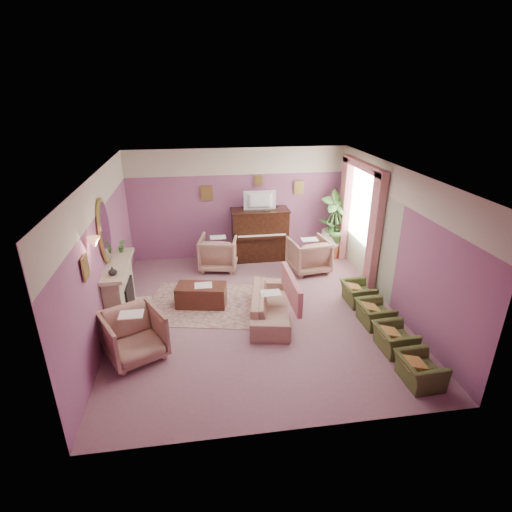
{
  "coord_description": "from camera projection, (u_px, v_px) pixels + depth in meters",
  "views": [
    {
      "loc": [
        -1.01,
        -6.82,
        4.18
      ],
      "look_at": [
        0.06,
        0.4,
        1.05
      ],
      "focal_mm": 28.0,
      "sensor_mm": 36.0,
      "label": 1
    }
  ],
  "objects": [
    {
      "name": "sofa",
      "position": [
        271.0,
        300.0,
        7.69
      ],
      "size": [
        0.62,
        1.85,
        0.75
      ],
      "primitive_type": "imported",
      "color": "tan",
      "rests_on": "floor"
    },
    {
      "name": "palm_plant",
      "position": [
        335.0,
        219.0,
        10.15
      ],
      "size": [
        0.76,
        0.76,
        1.44
      ],
      "primitive_type": "imported",
      "color": "#437834",
      "rests_on": "palm_pot"
    },
    {
      "name": "mirror_glass",
      "position": [
        106.0,
        231.0,
        7.1
      ],
      "size": [
        0.01,
        0.6,
        1.06
      ],
      "primitive_type": "ellipsoid",
      "color": "silver",
      "rests_on": "wall_left"
    },
    {
      "name": "olive_chair_a",
      "position": [
        420.0,
        366.0,
        6.0
      ],
      "size": [
        0.47,
        0.67,
        0.58
      ],
      "primitive_type": "imported",
      "color": "#4A5827",
      "rests_on": "floor"
    },
    {
      "name": "mantel_vase",
      "position": [
        112.0,
        271.0,
        6.88
      ],
      "size": [
        0.16,
        0.16,
        0.16
      ],
      "primitive_type": "imported",
      "color": "beige",
      "rests_on": "mantel_shelf"
    },
    {
      "name": "area_rug",
      "position": [
        210.0,
        304.0,
        8.27
      ],
      "size": [
        2.81,
        2.27,
        0.01
      ],
      "primitive_type": "cube",
      "rotation": [
        0.0,
        0.0,
        -0.2
      ],
      "color": "#A37C71",
      "rests_on": "floor"
    },
    {
      "name": "hearth",
      "position": [
        134.0,
        316.0,
        7.84
      ],
      "size": [
        0.55,
        1.5,
        0.02
      ],
      "primitive_type": "cube",
      "color": "#BBAD8B",
      "rests_on": "floor"
    },
    {
      "name": "floral_armchair_left",
      "position": [
        219.0,
        251.0,
        9.75
      ],
      "size": [
        0.88,
        0.88,
        0.91
      ],
      "primitive_type": "imported",
      "color": "tan",
      "rests_on": "floor"
    },
    {
      "name": "piano",
      "position": [
        260.0,
        235.0,
        10.23
      ],
      "size": [
        1.4,
        0.6,
        1.3
      ],
      "primitive_type": "cube",
      "color": "black",
      "rests_on": "floor"
    },
    {
      "name": "fire_ember",
      "position": [
        130.0,
        307.0,
        7.75
      ],
      "size": [
        0.06,
        0.54,
        0.1
      ],
      "primitive_type": "cube",
      "color": "#F33E1F",
      "rests_on": "floor"
    },
    {
      "name": "piano_keyshelf",
      "position": [
        262.0,
        237.0,
        9.89
      ],
      "size": [
        1.3,
        0.12,
        0.06
      ],
      "primitive_type": "cube",
      "color": "black",
      "rests_on": "piano"
    },
    {
      "name": "picture_rail_band",
      "position": [
        238.0,
        161.0,
        9.73
      ],
      "size": [
        5.5,
        0.01,
        0.65
      ],
      "primitive_type": "cube",
      "color": "beige",
      "rests_on": "wall_back"
    },
    {
      "name": "sofa_throw",
      "position": [
        291.0,
        288.0,
        7.65
      ],
      "size": [
        0.09,
        1.4,
        0.51
      ],
      "primitive_type": "cube",
      "color": "#B7676B",
      "rests_on": "sofa"
    },
    {
      "name": "curtain_right",
      "position": [
        344.0,
        209.0,
        10.07
      ],
      "size": [
        0.16,
        0.34,
        2.6
      ],
      "primitive_type": "cube",
      "color": "#B7676B",
      "rests_on": "floor"
    },
    {
      "name": "wall_right",
      "position": [
        395.0,
        240.0,
        7.8
      ],
      "size": [
        0.02,
        6.0,
        2.8
      ],
      "primitive_type": "cube",
      "color": "#774E78",
      "rests_on": "floor"
    },
    {
      "name": "olive_chair_c",
      "position": [
        375.0,
        310.0,
        7.49
      ],
      "size": [
        0.47,
        0.67,
        0.58
      ],
      "primitive_type": "imported",
      "color": "#4A5827",
      "rests_on": "floor"
    },
    {
      "name": "mirror_frame",
      "position": [
        104.0,
        231.0,
        7.09
      ],
      "size": [
        0.04,
        0.72,
        1.2
      ],
      "primitive_type": "ellipsoid",
      "color": "#AB9A48",
      "rests_on": "wall_left"
    },
    {
      "name": "curtain_left",
      "position": [
        374.0,
        234.0,
        8.4
      ],
      "size": [
        0.16,
        0.34,
        2.6
      ],
      "primitive_type": "cube",
      "color": "#B7676B",
      "rests_on": "floor"
    },
    {
      "name": "mantel_shelf",
      "position": [
        118.0,
        265.0,
        7.38
      ],
      "size": [
        0.4,
        1.55,
        0.07
      ],
      "primitive_type": "cube",
      "color": "#BBAD8B",
      "rests_on": "fireplace_surround"
    },
    {
      "name": "sconce_shade",
      "position": [
        94.0,
        242.0,
        6.08
      ],
      "size": [
        0.2,
        0.2,
        0.16
      ],
      "primitive_type": "cone",
      "color": "#FD9E6F",
      "rests_on": "wall_left"
    },
    {
      "name": "pelmet",
      "position": [
        364.0,
        166.0,
        8.74
      ],
      "size": [
        0.16,
        2.2,
        0.16
      ],
      "primitive_type": "cube",
      "color": "#B7676B",
      "rests_on": "wall_right"
    },
    {
      "name": "print_back_mid",
      "position": [
        258.0,
        180.0,
        9.96
      ],
      "size": [
        0.22,
        0.03,
        0.26
      ],
      "primitive_type": "cube",
      "color": "#AB9A48",
      "rests_on": "wall_back"
    },
    {
      "name": "table_paper",
      "position": [
        203.0,
        285.0,
        8.08
      ],
      "size": [
        0.35,
        0.28,
        0.01
      ],
      "primitive_type": "cube",
      "color": "white",
      "rests_on": "coffee_table"
    },
    {
      "name": "floral_armchair_front",
      "position": [
        134.0,
        333.0,
        6.51
      ],
      "size": [
        0.88,
        0.88,
        0.91
      ],
      "primitive_type": "imported",
      "color": "tan",
      "rests_on": "floor"
    },
    {
      "name": "side_plant_big",
      "position": [
        332.0,
        224.0,
        10.32
      ],
      "size": [
        0.3,
        0.3,
        0.34
      ],
      "primitive_type": "imported",
      "color": "#437834",
      "rests_on": "side_table"
    },
    {
      "name": "ceiling",
      "position": [
        256.0,
        172.0,
        6.88
      ],
      "size": [
        5.5,
        6.0,
        0.01
      ],
      "primitive_type": "cube",
      "color": "silver",
      "rests_on": "wall_back"
    },
    {
      "name": "fireplace_inset",
      "position": [
        127.0,
        299.0,
        7.67
      ],
      "size": [
        0.18,
        0.72,
        0.68
      ],
      "primitive_type": "cube",
      "color": "black",
      "rests_on": "floor"
    },
    {
      "name": "mantel_plant",
      "position": [
        122.0,
        246.0,
        7.81
      ],
      "size": [
        0.16,
        0.16,
        0.28
      ],
      "primitive_type": "imported",
      "color": "#437834",
      "rests_on": "mantel_shelf"
    },
    {
      "name": "print_left_wall",
      "position": [
        85.0,
        268.0,
        5.85
      ],
      "size": [
        0.03,
        0.28,
        0.36
      ],
      "primitive_type": "cube",
      "color": "#AB9A48",
      "rests_on": "wall_left"
    },
    {
      "name": "coffee_table",
      "position": [
        201.0,
        295.0,
        8.16
      ],
      "size": [
        1.08,
        0.68,
        0.45
      ],
      "primitive_type": "cube",
      "rotation": [
        0.0,
        0.0,
        -0.19
      ],
      "color": "#472218",
      "rests_on": "floor"
    },
    {
      "name": "piano_keys",
      "position": [
        262.0,
        236.0,
        9.87
      ],
      "size": [
        1.2,
        0.08,
        0.02
      ],
      "primitive_type": "cube",
      "color": "#ECE5C9",
      "rests_on": "piano"
    },
    {
      "name": "television",
      "position": [
        260.0,
        199.0,
        9.81
      ],
      "size": [
        0.8,
        0.12,
        0.48
      ],
      "primitive_type": "imported",
      "color": "black",
      "rests_on": "piano"
    },
    {
      "name": "window_blind",
      "position": [
        363.0,
        204.0,
        9.09
      ],
      "size": [
        0.03,
        1.4,
        1.8
      ],
      "primitive_type": "cube",
      "color": "silver",
      "rests_on": "wall_right"
    },
    {
      "name": "side_table",
      "position": [
        331.0,
        243.0,
        10.53
      ],
      "size": [
        0.52,
        0.52,
        0.7
      ],
      "primitive_type": "cylinder",
      "color": "white",
      "rests_on": "floor"
    },
    {
      "name": "olive_chair_d",
      "position": [
        358.0,
        290.0,
        8.23
      ],
      "size": [
        0.47,
        0.67,
        0.58
      ],
      "primitive_type": "imported",
      "color": "#4A5827",
      "rests_on": "floor"
    },
    {
      "name": "side_plant_small",
      "position": [
        338.0,
        227.0,
        10.26
      ],
      "size": [
        0.16,
        0.16,
        0.28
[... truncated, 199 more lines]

